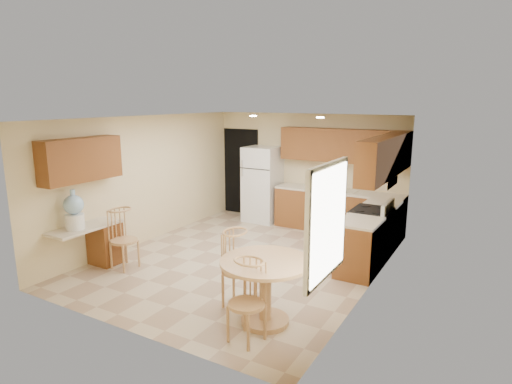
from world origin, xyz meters
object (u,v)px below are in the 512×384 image
Objects in this scene: stove at (370,234)px; chair_desk at (119,234)px; refrigerator at (263,184)px; dining_table at (265,282)px; water_crock at (74,211)px; chair_table_b at (242,297)px; chair_table_a at (235,263)px.

stove is 4.33m from chair_desk.
refrigerator is 1.72× the size of chair_desk.
stove reaches higher than chair_desk.
stove is 0.95× the size of dining_table.
dining_table is at bearing 2.57° from water_crock.
refrigerator is at bearing 157.01° from stove.
chair_table_b is at bearing -63.40° from refrigerator.
water_crock is (-3.92, -3.06, 0.59)m from stove.
stove reaches higher than chair_table_b.
chair_table_a reaches higher than chair_desk.
chair_table_b reaches higher than dining_table.
chair_desk is at bearing -98.96° from refrigerator.
stove reaches higher than dining_table.
chair_table_a is at bearing 164.83° from dining_table.
stove is 2.95m from dining_table.
dining_table is 1.13× the size of chair_desk.
refrigerator is 1.52× the size of dining_table.
chair_table_a reaches higher than dining_table.
chair_table_a is at bearing -111.50° from stove.
stove is at bearing 37.90° from water_crock.
dining_table is 0.58m from chair_table_a.
chair_desk reaches higher than chair_table_b.
chair_desk is (-2.39, 0.17, -0.03)m from chair_table_a.
chair_desk is 0.79m from water_crock.
chair_table_b is 1.53× the size of water_crock.
dining_table is (-0.54, -2.90, 0.08)m from stove.
chair_desk is at bearing -8.07° from chair_table_b.
stove is 1.11× the size of chair_table_b.
refrigerator is 4.36m from chair_table_a.
chair_table_a is 1.04× the size of chair_desk.
dining_table is 1.08× the size of chair_table_a.
chair_table_b is (0.56, -0.72, -0.04)m from chair_table_a.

